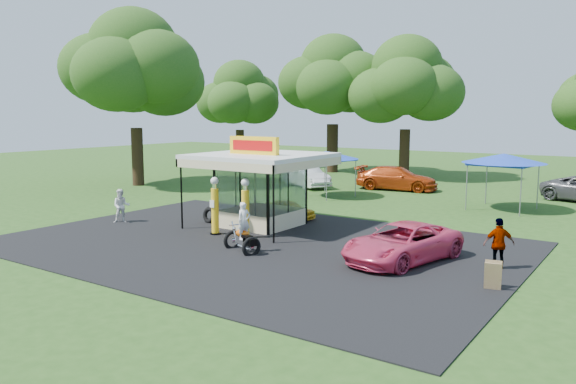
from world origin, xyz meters
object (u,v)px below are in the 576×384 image
object	(u,v)px
spectator_east_b	(499,244)
bg_car_a	(306,176)
a_frame_sign	(493,276)
spectator_west	(121,206)
gas_pump_right	(245,210)
tent_east	(504,159)
tent_west	(326,155)
kiosk_car	(288,209)
gas_station_kiosk	(261,188)
pink_sedan	(402,243)
motorcycle	(243,232)
gas_pump_left	(215,207)
bg_car_b	(397,178)

from	to	relation	value
spectator_east_b	bg_car_a	world-z (taller)	spectator_east_b
a_frame_sign	spectator_west	xyz separation A→B (m)	(-17.42, 0.62, 0.38)
gas_pump_right	tent_east	bearing A→B (deg)	62.37
tent_west	kiosk_car	bearing A→B (deg)	-72.97
spectator_west	tent_east	world-z (taller)	tent_east
gas_station_kiosk	tent_west	distance (m)	10.15
tent_west	tent_east	xyz separation A→B (m)	(10.40, 1.21, 0.18)
bg_car_a	gas_station_kiosk	bearing A→B (deg)	-125.85
pink_sedan	tent_east	world-z (taller)	tent_east
a_frame_sign	kiosk_car	xyz separation A→B (m)	(-11.39, 5.91, 0.04)
gas_pump_right	motorcycle	size ratio (longest dim) A/B	1.27
pink_sedan	spectator_west	xyz separation A→B (m)	(-13.91, -0.90, 0.14)
gas_station_kiosk	spectator_west	distance (m)	6.84
gas_pump_right	spectator_west	distance (m)	7.08
a_frame_sign	spectator_west	world-z (taller)	spectator_west
gas_pump_left	kiosk_car	xyz separation A→B (m)	(0.50, 4.81, -0.73)
a_frame_sign	pink_sedan	distance (m)	3.83
gas_pump_right	a_frame_sign	bearing A→B (deg)	-7.10
pink_sedan	bg_car_b	bearing A→B (deg)	128.06
bg_car_b	tent_east	distance (m)	9.20
kiosk_car	spectator_west	world-z (taller)	spectator_west
gas_station_kiosk	spectator_west	xyz separation A→B (m)	(-6.02, -3.09, -0.97)
motorcycle	tent_west	world-z (taller)	tent_west
spectator_west	bg_car_a	distance (m)	16.19
bg_car_b	tent_west	distance (m)	6.19
spectator_west	bg_car_a	size ratio (longest dim) A/B	0.34
kiosk_car	spectator_east_b	world-z (taller)	spectator_east_b
spectator_west	gas_pump_left	bearing A→B (deg)	-42.72
tent_west	tent_east	world-z (taller)	tent_east
a_frame_sign	pink_sedan	world-z (taller)	pink_sedan
gas_pump_right	pink_sedan	size ratio (longest dim) A/B	0.52
gas_pump_left	spectator_west	world-z (taller)	gas_pump_left
spectator_west	bg_car_b	size ratio (longest dim) A/B	0.30
gas_pump_left	motorcycle	world-z (taller)	gas_pump_left
gas_station_kiosk	gas_pump_right	size ratio (longest dim) A/B	2.13
motorcycle	a_frame_sign	bearing A→B (deg)	24.93
pink_sedan	spectator_east_b	size ratio (longest dim) A/B	2.77
motorcycle	bg_car_a	xyz separation A→B (m)	(-8.34, 17.43, 0.01)
gas_station_kiosk	gas_pump_right	distance (m)	2.68
gas_station_kiosk	bg_car_a	distance (m)	14.40
kiosk_car	tent_east	size ratio (longest dim) A/B	0.64
a_frame_sign	kiosk_car	bearing A→B (deg)	140.36
tent_east	motorcycle	bearing A→B (deg)	-110.11
gas_station_kiosk	gas_pump_left	bearing A→B (deg)	-100.84
spectator_west	bg_car_a	xyz separation A→B (m)	(0.12, 16.18, -0.03)
pink_sedan	bg_car_b	size ratio (longest dim) A/B	0.89
spectator_west	motorcycle	bearing A→B (deg)	-56.02
spectator_west	spectator_east_b	size ratio (longest dim) A/B	0.93
a_frame_sign	tent_east	distance (m)	15.30
tent_west	a_frame_sign	bearing A→B (deg)	-44.62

